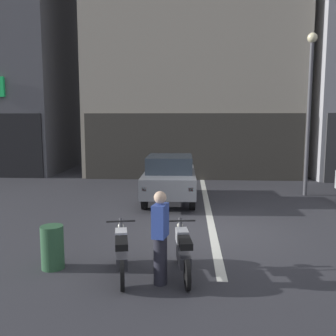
# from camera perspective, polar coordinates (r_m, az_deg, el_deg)

# --- Properties ---
(ground_plane) EXTENTS (120.00, 120.00, 0.00)m
(ground_plane) POSITION_cam_1_polar(r_m,az_deg,el_deg) (9.77, 6.90, -9.76)
(ground_plane) COLOR #333338
(lane_centre_line) EXTENTS (0.20, 18.00, 0.01)m
(lane_centre_line) POSITION_cam_1_polar(r_m,az_deg,el_deg) (15.60, 5.59, -3.22)
(lane_centre_line) COLOR silver
(lane_centre_line) RESTS_ON ground
(car_grey_crossing_near) EXTENTS (1.84, 4.13, 1.64)m
(car_grey_crossing_near) POSITION_cam_1_polar(r_m,az_deg,el_deg) (13.08, 0.28, -1.33)
(car_grey_crossing_near) COLOR black
(car_grey_crossing_near) RESTS_ON ground
(car_white_down_street) EXTENTS (2.05, 4.22, 1.64)m
(car_white_down_street) POSITION_cam_1_polar(r_m,az_deg,el_deg) (21.11, 7.24, 1.96)
(car_white_down_street) COLOR black
(car_white_down_street) RESTS_ON ground
(street_lamp) EXTENTS (0.36, 0.36, 6.05)m
(street_lamp) POSITION_cam_1_polar(r_m,az_deg,el_deg) (14.95, 21.07, 10.24)
(street_lamp) COLOR #47474C
(street_lamp) RESTS_ON ground
(motorcycle_white_row_leftmost) EXTENTS (0.55, 1.65, 0.98)m
(motorcycle_white_row_leftmost) POSITION_cam_1_polar(r_m,az_deg,el_deg) (7.02, -7.21, -12.81)
(motorcycle_white_row_leftmost) COLOR black
(motorcycle_white_row_leftmost) RESTS_ON ground
(motorcycle_silver_row_left_mid) EXTENTS (0.55, 1.66, 0.98)m
(motorcycle_silver_row_left_mid) POSITION_cam_1_polar(r_m,az_deg,el_deg) (7.00, 2.36, -12.81)
(motorcycle_silver_row_left_mid) COLOR black
(motorcycle_silver_row_left_mid) RESTS_ON ground
(person_by_motorcycles) EXTENTS (0.29, 0.40, 1.67)m
(person_by_motorcycles) POSITION_cam_1_polar(r_m,az_deg,el_deg) (6.52, -1.20, -10.65)
(person_by_motorcycles) COLOR #23232D
(person_by_motorcycles) RESTS_ON ground
(trash_bin) EXTENTS (0.44, 0.44, 0.85)m
(trash_bin) POSITION_cam_1_polar(r_m,az_deg,el_deg) (7.66, -17.46, -11.62)
(trash_bin) COLOR #2D5938
(trash_bin) RESTS_ON ground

